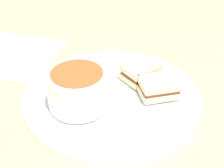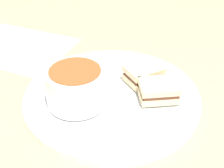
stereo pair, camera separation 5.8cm
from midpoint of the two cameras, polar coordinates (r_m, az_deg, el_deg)
The scene contains 7 objects.
ground_plane at distance 0.60m, azimuth -2.76°, elevation -3.07°, with size 2.40×2.40×0.00m, color tan.
plate at distance 0.59m, azimuth -2.78°, elevation -2.30°, with size 0.33×0.33×0.02m.
soup_bowl at distance 0.54m, azimuth -9.27°, elevation -0.97°, with size 0.11×0.11×0.07m.
spoon at distance 0.62m, azimuth -12.31°, elevation 0.53°, with size 0.10×0.09×0.01m.
sandwich_half_near at distance 0.57m, azimuth 5.74°, elevation -0.67°, with size 0.08×0.08×0.03m.
sandwich_half_far at distance 0.62m, azimuth 2.65°, elevation 2.18°, with size 0.09×0.09×0.03m.
menu_sheet at distance 0.80m, azimuth -21.16°, elevation 5.24°, with size 0.22×0.27×0.00m.
Camera 1 is at (0.47, 0.09, 0.37)m, focal length 50.00 mm.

